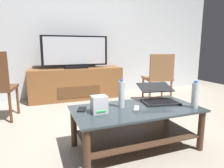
% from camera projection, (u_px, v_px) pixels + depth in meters
% --- Properties ---
extents(ground_plane, '(7.68, 7.68, 0.00)m').
position_uv_depth(ground_plane, '(116.00, 137.00, 2.19)').
color(ground_plane, '#9E9384').
extents(back_wall, '(6.40, 0.12, 2.80)m').
position_uv_depth(back_wall, '(75.00, 26.00, 3.93)').
color(back_wall, silver).
rests_on(back_wall, ground).
extents(coffee_table, '(1.21, 0.62, 0.41)m').
position_uv_depth(coffee_table, '(136.00, 121.00, 1.92)').
color(coffee_table, '#2D383D').
rests_on(coffee_table, ground).
extents(media_cabinet, '(1.73, 0.49, 0.59)m').
position_uv_depth(media_cabinet, '(76.00, 83.00, 3.81)').
color(media_cabinet, brown).
rests_on(media_cabinet, ground).
extents(television, '(1.23, 0.20, 0.60)m').
position_uv_depth(television, '(76.00, 53.00, 3.69)').
color(television, black).
rests_on(television, media_cabinet).
extents(dining_chair, '(0.52, 0.52, 0.87)m').
position_uv_depth(dining_chair, '(159.00, 76.00, 3.45)').
color(dining_chair, brown).
rests_on(dining_chair, ground).
extents(laptop, '(0.42, 0.45, 0.17)m').
position_uv_depth(laptop, '(158.00, 96.00, 2.12)').
color(laptop, black).
rests_on(laptop, coffee_table).
extents(router_box, '(0.14, 0.11, 0.15)m').
position_uv_depth(router_box, '(99.00, 104.00, 1.75)').
color(router_box, silver).
rests_on(router_box, coffee_table).
extents(water_bottle_near, '(0.06, 0.06, 0.26)m').
position_uv_depth(water_bottle_near, '(195.00, 95.00, 1.88)').
color(water_bottle_near, silver).
rests_on(water_bottle_near, coffee_table).
extents(water_bottle_far, '(0.06, 0.06, 0.28)m').
position_uv_depth(water_bottle_far, '(122.00, 94.00, 1.90)').
color(water_bottle_far, silver).
rests_on(water_bottle_far, coffee_table).
extents(cell_phone, '(0.11, 0.16, 0.01)m').
position_uv_depth(cell_phone, '(82.00, 109.00, 1.84)').
color(cell_phone, black).
rests_on(cell_phone, coffee_table).
extents(tv_remote, '(0.09, 0.17, 0.02)m').
position_uv_depth(tv_remote, '(99.00, 106.00, 1.92)').
color(tv_remote, '#2D2D30').
rests_on(tv_remote, coffee_table).
extents(soundbar_remote, '(0.12, 0.16, 0.02)m').
position_uv_depth(soundbar_remote, '(136.00, 109.00, 1.84)').
color(soundbar_remote, '#99999E').
rests_on(soundbar_remote, coffee_table).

